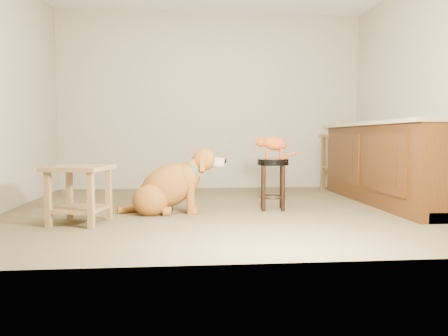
{
  "coord_description": "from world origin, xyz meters",
  "views": [
    {
      "loc": [
        -0.41,
        -4.56,
        0.76
      ],
      "look_at": [
        -0.0,
        -0.1,
        0.45
      ],
      "focal_mm": 35.0,
      "sensor_mm": 36.0,
      "label": 1
    }
  ],
  "objects": [
    {
      "name": "golden_retriever",
      "position": [
        -0.57,
        -0.16,
        0.26
      ],
      "size": [
        1.11,
        0.55,
        0.7
      ],
      "rotation": [
        0.0,
        0.0,
        -0.02
      ],
      "color": "brown",
      "rests_on": "ground"
    },
    {
      "name": "tabby_kitten",
      "position": [
        0.51,
        -0.04,
        0.69
      ],
      "size": [
        0.45,
        0.17,
        0.28
      ],
      "rotation": [
        0.0,
        0.0,
        -0.14
      ],
      "color": "#93390E",
      "rests_on": "padded_stool"
    },
    {
      "name": "padded_stool",
      "position": [
        0.52,
        -0.04,
        0.38
      ],
      "size": [
        0.33,
        0.33,
        0.54
      ],
      "rotation": [
        0.0,
        0.0,
        -0.14
      ],
      "color": "black",
      "rests_on": "ground"
    },
    {
      "name": "cabinet_run",
      "position": [
        1.94,
        0.3,
        0.44
      ],
      "size": [
        0.7,
        2.56,
        0.94
      ],
      "color": "#3F210B",
      "rests_on": "ground"
    },
    {
      "name": "wood_stool",
      "position": [
        1.85,
        1.61,
        0.42
      ],
      "size": [
        0.53,
        0.53,
        0.81
      ],
      "rotation": [
        0.0,
        0.0,
        0.23
      ],
      "color": "brown",
      "rests_on": "ground"
    },
    {
      "name": "room_shell",
      "position": [
        0.0,
        0.0,
        1.68
      ],
      "size": [
        4.54,
        4.04,
        2.62
      ],
      "color": "#9F9880",
      "rests_on": "ground"
    },
    {
      "name": "floor",
      "position": [
        0.0,
        0.0,
        0.0
      ],
      "size": [
        4.5,
        4.0,
        0.01
      ],
      "primitive_type": "cube",
      "color": "brown",
      "rests_on": "ground"
    },
    {
      "name": "side_table",
      "position": [
        -1.34,
        -0.63,
        0.34
      ],
      "size": [
        0.59,
        0.59,
        0.52
      ],
      "rotation": [
        0.0,
        0.0,
        -0.22
      ],
      "color": "brown",
      "rests_on": "ground"
    }
  ]
}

